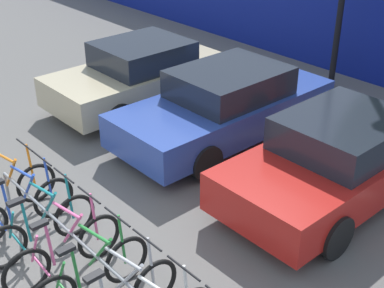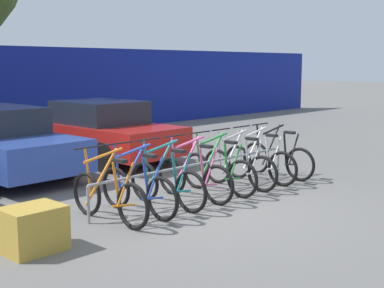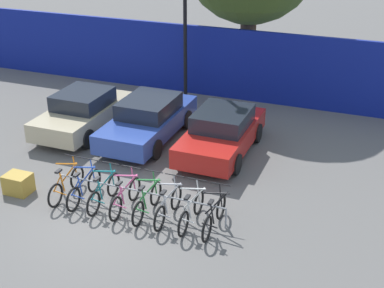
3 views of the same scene
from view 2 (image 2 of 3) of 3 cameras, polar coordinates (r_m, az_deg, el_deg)
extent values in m
plane|color=#605E5B|center=(8.42, 1.21, -6.97)|extent=(120.00, 120.00, 0.00)
cylinder|color=gray|center=(9.22, 0.93, -2.09)|extent=(4.73, 0.04, 0.04)
cylinder|color=gray|center=(7.74, -11.00, -6.39)|extent=(0.04, 0.04, 0.55)
cylinder|color=gray|center=(11.11, 9.16, -1.83)|extent=(0.04, 0.04, 0.55)
torus|color=black|center=(7.36, -6.33, -6.63)|extent=(0.06, 0.66, 0.66)
torus|color=black|center=(8.17, -11.14, -5.22)|extent=(0.06, 0.66, 0.66)
cylinder|color=orange|center=(7.81, -9.63, -3.40)|extent=(0.60, 0.04, 0.76)
cylinder|color=orange|center=(7.71, -9.45, -1.21)|extent=(0.68, 0.04, 0.16)
cylinder|color=orange|center=(7.56, -8.07, -4.22)|extent=(0.14, 0.04, 0.63)
cylinder|color=orange|center=(7.40, -7.10, -4.28)|extent=(0.32, 0.03, 0.58)
cylinder|color=orange|center=(7.52, -7.32, -6.52)|extent=(0.40, 0.03, 0.08)
cylinder|color=orange|center=(8.06, -11.03, -2.89)|extent=(0.12, 0.04, 0.69)
cylinder|color=black|center=(7.96, -10.93, -0.36)|extent=(0.52, 0.03, 0.03)
cube|color=black|center=(7.42, -7.68, -1.78)|extent=(0.10, 0.22, 0.05)
torus|color=black|center=(7.72, -3.19, -5.87)|extent=(0.06, 0.66, 0.66)
torus|color=black|center=(8.49, -8.10, -4.62)|extent=(0.06, 0.66, 0.66)
cylinder|color=#284CB7|center=(8.14, -6.53, -2.85)|extent=(0.60, 0.04, 0.76)
cylinder|color=#284CB7|center=(8.05, -6.33, -0.73)|extent=(0.68, 0.04, 0.16)
cylinder|color=#284CB7|center=(7.91, -4.94, -3.61)|extent=(0.14, 0.04, 0.63)
cylinder|color=#284CB7|center=(7.76, -3.96, -3.65)|extent=(0.32, 0.03, 0.58)
cylinder|color=#284CB7|center=(7.87, -4.20, -5.80)|extent=(0.40, 0.03, 0.08)
cylinder|color=#284CB7|center=(8.39, -7.97, -2.37)|extent=(0.12, 0.04, 0.69)
cylinder|color=black|center=(8.29, -7.84, 0.07)|extent=(0.52, 0.03, 0.03)
cube|color=black|center=(7.78, -4.52, -1.26)|extent=(0.10, 0.22, 0.05)
torus|color=black|center=(8.13, -0.12, -5.12)|extent=(0.06, 0.66, 0.66)
torus|color=black|center=(8.87, -5.08, -4.01)|extent=(0.06, 0.66, 0.66)
cylinder|color=#197A7F|center=(8.54, -3.46, -2.28)|extent=(0.60, 0.04, 0.76)
cylinder|color=#197A7F|center=(8.45, -3.23, -0.26)|extent=(0.68, 0.04, 0.16)
cylinder|color=#197A7F|center=(8.31, -1.86, -2.99)|extent=(0.14, 0.04, 0.63)
cylinder|color=#197A7F|center=(8.17, -0.88, -3.01)|extent=(0.32, 0.03, 0.58)
cylinder|color=#197A7F|center=(8.27, -1.13, -5.06)|extent=(0.40, 0.03, 0.08)
cylinder|color=#197A7F|center=(8.77, -4.92, -1.85)|extent=(0.12, 0.04, 0.69)
cylinder|color=black|center=(8.68, -4.77, 0.49)|extent=(0.52, 0.03, 0.03)
cube|color=black|center=(8.18, -1.42, -0.75)|extent=(0.10, 0.22, 0.05)
torus|color=black|center=(8.59, 2.80, -4.39)|extent=(0.06, 0.66, 0.66)
torus|color=black|center=(9.29, -2.15, -3.40)|extent=(0.06, 0.66, 0.66)
cylinder|color=#E55993|center=(8.98, -0.51, -1.73)|extent=(0.60, 0.04, 0.76)
cylinder|color=#E55993|center=(8.89, -0.27, 0.19)|extent=(0.68, 0.04, 0.16)
cylinder|color=#E55993|center=(8.76, 1.08, -2.39)|extent=(0.14, 0.04, 0.63)
cylinder|color=#E55993|center=(8.63, 2.07, -2.40)|extent=(0.32, 0.03, 0.58)
cylinder|color=#E55993|center=(8.72, 1.79, -4.35)|extent=(0.40, 0.03, 0.08)
cylinder|color=#E55993|center=(9.20, -1.97, -1.33)|extent=(0.12, 0.04, 0.69)
cylinder|color=black|center=(9.11, -1.80, 0.90)|extent=(0.52, 0.03, 0.03)
cube|color=black|center=(8.64, 1.54, -0.25)|extent=(0.10, 0.22, 0.05)
torus|color=black|center=(9.07, 5.38, -3.73)|extent=(0.06, 0.66, 0.66)
torus|color=black|center=(9.73, 0.49, -2.85)|extent=(0.06, 0.66, 0.66)
cylinder|color=#288438|center=(9.43, 2.13, -1.24)|extent=(0.60, 0.04, 0.76)
cylinder|color=#288438|center=(9.35, 2.38, 0.60)|extent=(0.68, 0.04, 0.16)
cylinder|color=#288438|center=(9.23, 3.70, -1.85)|extent=(0.14, 0.04, 0.63)
cylinder|color=#288438|center=(9.10, 4.67, -1.84)|extent=(0.32, 0.03, 0.58)
cylinder|color=#288438|center=(9.19, 4.39, -3.70)|extent=(0.40, 0.03, 0.08)
cylinder|color=#288438|center=(9.64, 0.67, -0.87)|extent=(0.12, 0.04, 0.69)
cylinder|color=black|center=(9.56, 0.86, 1.26)|extent=(0.52, 0.03, 0.03)
cube|color=black|center=(9.12, 4.17, 0.18)|extent=(0.10, 0.22, 0.05)
torus|color=black|center=(9.53, 7.54, -3.17)|extent=(0.06, 0.66, 0.66)
torus|color=black|center=(10.16, 2.73, -2.37)|extent=(0.06, 0.66, 0.66)
cylinder|color=#B7B7BC|center=(9.87, 4.36, -0.82)|extent=(0.60, 0.04, 0.76)
cylinder|color=#B7B7BC|center=(9.80, 4.62, 0.94)|extent=(0.68, 0.04, 0.16)
cylinder|color=#B7B7BC|center=(9.68, 5.90, -1.39)|extent=(0.14, 0.04, 0.63)
cylinder|color=#B7B7BC|center=(9.56, 6.86, -1.38)|extent=(0.32, 0.03, 0.58)
cylinder|color=#B7B7BC|center=(9.65, 6.57, -3.16)|extent=(0.40, 0.03, 0.08)
cylinder|color=#B7B7BC|center=(10.07, 2.92, -0.48)|extent=(0.12, 0.04, 0.69)
cylinder|color=black|center=(10.00, 3.12, 1.56)|extent=(0.52, 0.03, 0.03)
cube|color=black|center=(9.57, 6.37, 0.55)|extent=(0.10, 0.22, 0.05)
torus|color=black|center=(10.03, 9.63, -2.62)|extent=(0.06, 0.66, 0.66)
torus|color=black|center=(10.64, 4.92, -1.90)|extent=(0.06, 0.66, 0.66)
cylinder|color=silver|center=(10.36, 6.54, -0.41)|extent=(0.60, 0.04, 0.76)
cylinder|color=silver|center=(10.29, 6.80, 1.27)|extent=(0.68, 0.04, 0.16)
cylinder|color=silver|center=(10.18, 8.05, -0.94)|extent=(0.14, 0.04, 0.63)
cylinder|color=silver|center=(10.06, 8.98, -0.93)|extent=(0.32, 0.03, 0.58)
cylinder|color=silver|center=(10.15, 8.69, -2.62)|extent=(0.40, 0.03, 0.08)
cylinder|color=silver|center=(10.56, 5.12, -0.09)|extent=(0.12, 0.04, 0.69)
cylinder|color=black|center=(10.48, 5.33, 1.86)|extent=(0.52, 0.03, 0.03)
cube|color=black|center=(10.08, 8.52, 0.91)|extent=(0.10, 0.22, 0.05)
torus|color=black|center=(10.53, 11.45, -2.15)|extent=(0.06, 0.66, 0.66)
torus|color=black|center=(11.11, 6.84, -1.49)|extent=(0.06, 0.66, 0.66)
cylinder|color=black|center=(10.85, 8.44, -0.05)|extent=(0.60, 0.04, 0.76)
cylinder|color=black|center=(10.78, 8.70, 1.55)|extent=(0.68, 0.04, 0.16)
cylinder|color=black|center=(10.67, 9.91, -0.55)|extent=(0.14, 0.04, 0.63)
cylinder|color=black|center=(10.56, 10.82, -0.53)|extent=(0.32, 0.03, 0.58)
cylinder|color=black|center=(10.64, 10.53, -2.15)|extent=(0.40, 0.03, 0.08)
cylinder|color=black|center=(11.03, 7.05, 0.25)|extent=(0.12, 0.04, 0.69)
cylinder|color=black|center=(10.96, 7.26, 2.12)|extent=(0.52, 0.03, 0.03)
cube|color=black|center=(10.57, 10.37, 1.22)|extent=(0.10, 0.22, 0.05)
cylinder|color=black|center=(13.03, -19.42, -0.48)|extent=(0.20, 0.64, 0.64)
cylinder|color=black|center=(10.84, -13.14, -1.95)|extent=(0.20, 0.64, 0.64)
cube|color=red|center=(12.73, -9.50, 0.80)|extent=(1.80, 4.12, 0.62)
cube|color=#1E232D|center=(12.75, -9.85, 3.38)|extent=(1.58, 1.89, 0.52)
cylinder|color=black|center=(13.27, -15.55, -0.16)|extent=(0.20, 0.64, 0.64)
cylinder|color=black|center=(14.22, -9.66, 0.60)|extent=(0.20, 0.64, 0.64)
cylinder|color=black|center=(11.32, -9.24, -1.41)|extent=(0.20, 0.64, 0.64)
cylinder|color=black|center=(12.42, -2.98, -0.43)|extent=(0.20, 0.64, 0.64)
cube|color=#B28C33|center=(6.81, -16.60, -8.68)|extent=(0.70, 0.56, 0.55)
camera|label=1|loc=(12.32, 26.93, 19.76)|focal=50.00mm
camera|label=3|loc=(14.14, 66.73, 25.68)|focal=50.00mm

